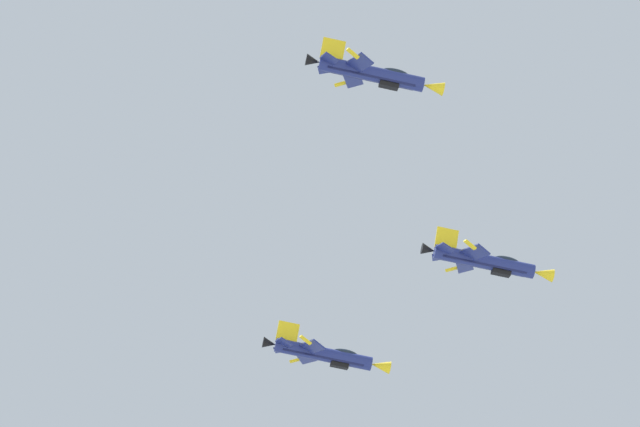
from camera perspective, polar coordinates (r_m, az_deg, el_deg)
The scene contains 3 objects.
fighter_jet_lead at distance 164.13m, azimuth 6.85°, elevation -1.99°, with size 15.43×8.07×8.01m.
fighter_jet_left_wing at distance 170.20m, azimuth 0.24°, elevation -5.82°, with size 15.43×8.09×7.88m.
fighter_jet_right_wing at distance 157.08m, azimuth 2.23°, elevation 5.74°, with size 15.43×8.19×8.45m.
Camera 1 is at (0.68, 1.71, 1.88)m, focal length 77.94 mm.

